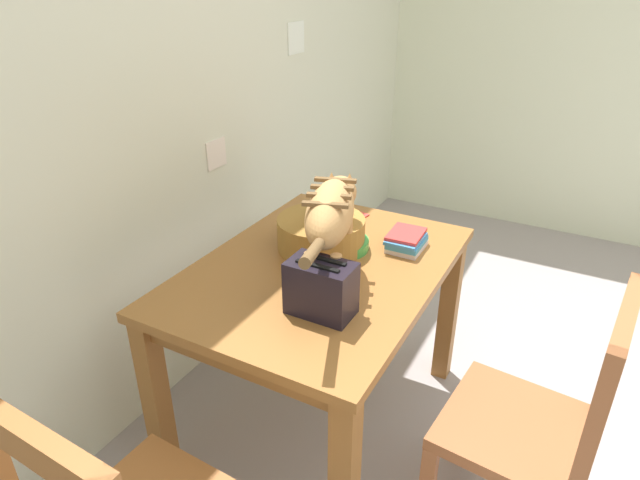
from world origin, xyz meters
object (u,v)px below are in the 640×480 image
at_px(saucer_bowl, 339,244).
at_px(magazine, 332,218).
at_px(dining_table, 320,288).
at_px(book_stack, 406,241).
at_px(cat, 331,213).
at_px(wooden_chair_near, 532,429).
at_px(wicker_basket, 321,233).
at_px(coffee_mug, 340,228).
at_px(toaster, 321,288).

height_order(saucer_bowl, magazine, saucer_bowl).
height_order(dining_table, book_stack, book_stack).
xyz_separation_m(cat, wooden_chair_near, (-0.08, -0.72, -0.51)).
xyz_separation_m(cat, magazine, (0.43, 0.22, -0.23)).
distance_m(cat, saucer_bowl, 0.31).
distance_m(book_stack, wicker_basket, 0.32).
relative_size(cat, book_stack, 4.11).
bearing_deg(magazine, book_stack, -95.76).
distance_m(dining_table, saucer_bowl, 0.19).
bearing_deg(magazine, wooden_chair_near, -107.70).
bearing_deg(wooden_chair_near, dining_table, 85.77).
height_order(magazine, book_stack, book_stack).
height_order(coffee_mug, book_stack, coffee_mug).
distance_m(saucer_bowl, wooden_chair_near, 0.89).
bearing_deg(wooden_chair_near, coffee_mug, 75.22).
distance_m(saucer_bowl, magazine, 0.27).
relative_size(dining_table, saucer_bowl, 5.09).
distance_m(magazine, book_stack, 0.39).
xyz_separation_m(coffee_mug, toaster, (-0.41, -0.14, 0.00)).
distance_m(toaster, wooden_chair_near, 0.75).
bearing_deg(saucer_bowl, magazine, 33.50).
bearing_deg(wooden_chair_near, book_stack, 60.14).
height_order(cat, wicker_basket, cat).
xyz_separation_m(dining_table, magazine, (0.38, 0.15, 0.10)).
bearing_deg(saucer_bowl, wooden_chair_near, -110.02).
distance_m(dining_table, book_stack, 0.37).
relative_size(magazine, wicker_basket, 0.77).
relative_size(saucer_bowl, wicker_basket, 0.67).
relative_size(magazine, wooden_chair_near, 0.27).
xyz_separation_m(book_stack, wooden_chair_near, (-0.40, -0.56, -0.31)).
distance_m(dining_table, coffee_mug, 0.24).
distance_m(saucer_bowl, wicker_basket, 0.08).
bearing_deg(wooden_chair_near, toaster, 106.14).
bearing_deg(saucer_bowl, dining_table, 179.84).
distance_m(coffee_mug, book_stack, 0.25).
bearing_deg(wooden_chair_near, saucer_bowl, 75.47).
relative_size(book_stack, wooden_chair_near, 0.18).
bearing_deg(cat, book_stack, 45.43).
distance_m(wicker_basket, wooden_chair_near, 0.95).
height_order(magazine, wooden_chair_near, wooden_chair_near).
xyz_separation_m(dining_table, saucer_bowl, (0.15, -0.00, 0.11)).
bearing_deg(book_stack, magazine, 73.25).
bearing_deg(saucer_bowl, book_stack, -62.90).
bearing_deg(saucer_bowl, cat, -161.17).
relative_size(saucer_bowl, toaster, 1.10).
bearing_deg(magazine, wicker_basket, -150.30).
relative_size(coffee_mug, wooden_chair_near, 0.14).
xyz_separation_m(wicker_basket, wooden_chair_near, (-0.26, -0.85, -0.34)).
relative_size(saucer_bowl, wooden_chair_near, 0.24).
relative_size(wicker_basket, toaster, 1.63).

